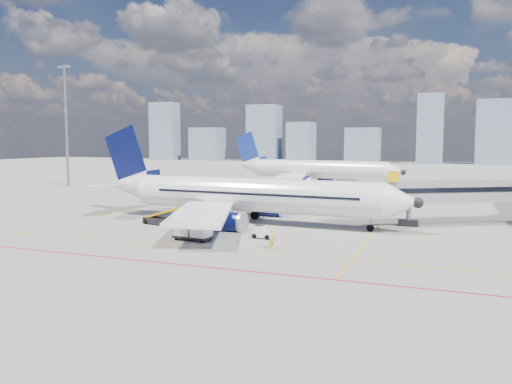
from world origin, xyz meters
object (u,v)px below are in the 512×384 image
(second_aircraft, at_px, (311,170))
(baggage_tug, at_px, (262,232))
(cargo_dolly, at_px, (193,229))
(ramp_worker, at_px, (272,239))
(belt_loader, at_px, (161,219))
(main_aircraft, at_px, (240,195))

(second_aircraft, distance_m, baggage_tug, 66.07)
(cargo_dolly, bearing_deg, ramp_worker, -0.89)
(baggage_tug, relative_size, belt_loader, 0.33)
(ramp_worker, bearing_deg, cargo_dolly, 87.77)
(belt_loader, bearing_deg, main_aircraft, 48.48)
(baggage_tug, bearing_deg, main_aircraft, 131.20)
(second_aircraft, bearing_deg, cargo_dolly, -71.62)
(second_aircraft, relative_size, cargo_dolly, 10.87)
(main_aircraft, relative_size, baggage_tug, 19.93)
(second_aircraft, bearing_deg, main_aircraft, -70.60)
(baggage_tug, distance_m, belt_loader, 13.99)
(second_aircraft, bearing_deg, baggage_tug, -66.31)
(main_aircraft, xyz_separation_m, baggage_tug, (5.93, -8.56, -2.58))
(second_aircraft, xyz_separation_m, ramp_worker, (14.75, -69.16, -2.32))
(main_aircraft, distance_m, ramp_worker, 15.55)
(main_aircraft, bearing_deg, cargo_dolly, -85.72)
(main_aircraft, distance_m, second_aircraft, 56.67)
(main_aircraft, distance_m, cargo_dolly, 12.11)
(cargo_dolly, height_order, ramp_worker, cargo_dolly)
(belt_loader, bearing_deg, cargo_dolly, -26.70)
(main_aircraft, relative_size, second_aircraft, 0.96)
(baggage_tug, xyz_separation_m, belt_loader, (-13.57, 3.37, -0.00))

